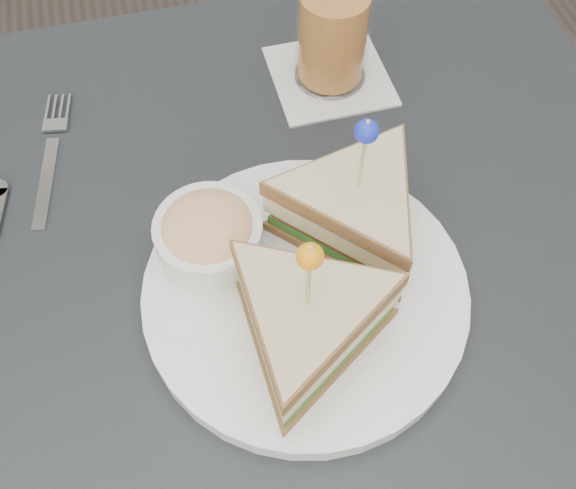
{
  "coord_description": "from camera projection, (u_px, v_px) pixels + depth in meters",
  "views": [
    {
      "loc": [
        -0.06,
        -0.26,
        1.25
      ],
      "look_at": [
        0.01,
        0.01,
        0.8
      ],
      "focal_mm": 40.0,
      "sensor_mm": 36.0,
      "label": 1
    }
  ],
  "objects": [
    {
      "name": "plate_meal",
      "position": [
        313.0,
        267.0,
        0.52
      ],
      "size": [
        0.31,
        0.3,
        0.16
      ],
      "rotation": [
        0.0,
        0.0,
        0.05
      ],
      "color": "white",
      "rests_on": "table"
    },
    {
      "name": "ground_plane",
      "position": [
        284.0,
        476.0,
        1.2
      ],
      "size": [
        3.5,
        3.5,
        0.0
      ],
      "primitive_type": "plane",
      "color": "#3F3833"
    },
    {
      "name": "cutlery_fork",
      "position": [
        51.0,
        151.0,
        0.64
      ],
      "size": [
        0.05,
        0.17,
        0.0
      ],
      "rotation": [
        0.0,
        0.0,
        -0.18
      ],
      "color": "silver",
      "rests_on": "table"
    },
    {
      "name": "drink_set",
      "position": [
        333.0,
        25.0,
        0.64
      ],
      "size": [
        0.12,
        0.12,
        0.16
      ],
      "rotation": [
        0.0,
        0.0,
        0.01
      ],
      "color": "silver",
      "rests_on": "table"
    },
    {
      "name": "table",
      "position": [
        281.0,
        323.0,
        0.63
      ],
      "size": [
        0.8,
        0.8,
        0.75
      ],
      "color": "black",
      "rests_on": "ground"
    }
  ]
}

